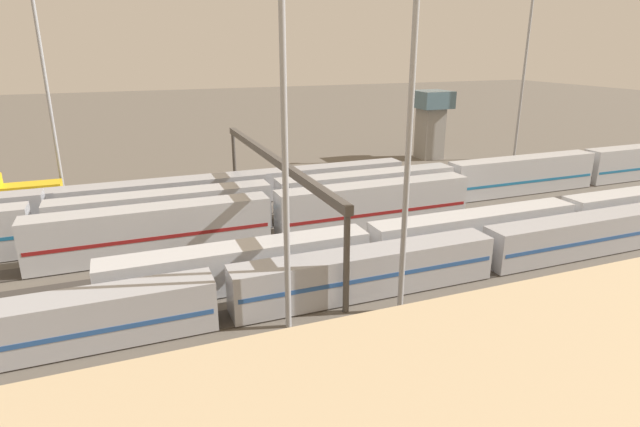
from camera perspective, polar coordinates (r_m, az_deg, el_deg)
ground_plane at (r=61.99m, az=5.04°, el=-0.66°), size 400.00×400.00×0.00m
track_bed_0 at (r=77.34m, az=-0.71°, el=3.29°), size 140.00×2.80×0.12m
track_bed_1 at (r=72.85m, az=0.69°, el=2.34°), size 140.00×2.80×0.12m
track_bed_2 at (r=68.43m, az=2.26°, el=1.28°), size 140.00×2.80×0.12m
track_bed_3 at (r=64.10m, az=4.05°, el=0.07°), size 140.00×2.80×0.12m
track_bed_4 at (r=59.87m, az=6.10°, el=-1.32°), size 140.00×2.80×0.12m
track_bed_5 at (r=55.78m, az=8.45°, el=-2.91°), size 140.00×2.80×0.12m
track_bed_6 at (r=51.84m, az=11.18°, el=-4.74°), size 140.00×2.80×0.12m
track_bed_7 at (r=48.09m, az=14.36°, el=-6.85°), size 140.00×2.80×0.12m
train_on_track_6 at (r=54.53m, az=16.74°, el=-1.81°), size 71.40×3.00×3.80m
train_on_track_4 at (r=54.70m, az=-5.33°, el=-0.39°), size 47.20×3.06×5.00m
train_on_track_0 at (r=73.23m, az=-30.66°, el=1.54°), size 10.00×3.00×5.00m
train_on_track_3 at (r=63.94m, az=5.21°, el=2.37°), size 119.80×3.06×5.00m
train_on_track_1 at (r=67.36m, az=-19.04°, el=1.74°), size 71.40×3.00×3.80m
train_on_track_2 at (r=62.84m, az=-27.52°, el=0.04°), size 47.20×3.06×5.00m
train_on_track_7 at (r=49.41m, az=17.93°, el=-4.04°), size 95.60×3.06×3.80m
light_mast_0 at (r=72.83m, az=-28.52°, el=15.64°), size 2.80×0.70×30.95m
light_mast_1 at (r=33.88m, az=-4.19°, el=19.07°), size 2.80×0.70×33.07m
light_mast_2 at (r=99.79m, az=21.94°, el=16.75°), size 2.80×0.70×31.41m
light_mast_3 at (r=36.84m, az=10.20°, el=14.87°), size 2.80×0.70×28.41m
signal_gantry at (r=55.88m, az=-5.31°, el=5.48°), size 0.70×40.00×8.80m
control_tower at (r=96.71m, az=12.16°, el=10.19°), size 6.00×6.00×12.16m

